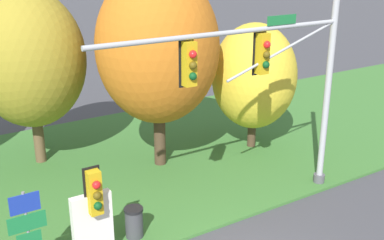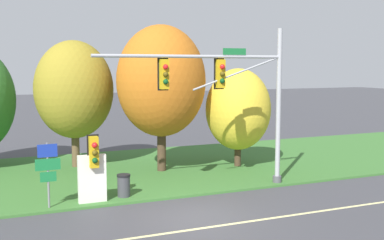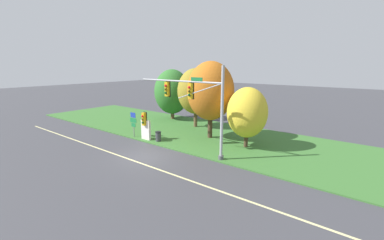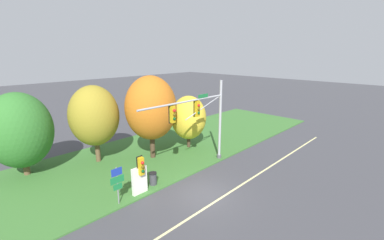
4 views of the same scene
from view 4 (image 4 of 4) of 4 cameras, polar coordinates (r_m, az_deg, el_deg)
name	(u,v)px [view 4 (image 4 of 4)]	position (r m, az deg, el deg)	size (l,w,h in m)	color
ground_plane	(204,193)	(18.41, 2.69, -15.97)	(160.00, 160.00, 0.00)	#3D3D42
lane_stripe	(218,200)	(17.75, 5.72, -17.28)	(36.00, 0.16, 0.01)	beige
grass_verge	(136,159)	(24.04, -12.35, -8.48)	(48.00, 11.50, 0.10)	#386B2D
traffic_signal_mast	(202,116)	(20.63, 2.21, 0.97)	(8.68, 0.49, 7.04)	#9EA0A5
pedestrian_signal_near_kerb	(141,168)	(17.58, -11.27, -10.40)	(0.46, 0.55, 2.72)	#9EA0A5
route_sign_post	(117,181)	(16.99, -16.26, -12.91)	(0.93, 0.08, 2.50)	slate
tree_nearest_road	(20,130)	(23.33, -33.94, -1.94)	(4.64, 4.64, 6.51)	brown
tree_left_of_mast	(94,116)	(23.20, -20.91, 0.86)	(4.13, 4.13, 6.71)	brown
tree_behind_signpost	(151,108)	(22.72, -9.12, 2.63)	(4.52, 4.52, 7.43)	#423021
tree_mid_verge	(189,118)	(25.35, -0.76, 0.52)	(3.48, 3.48, 5.24)	#423021
info_kiosk	(139,180)	(18.13, -11.60, -13.02)	(1.10, 0.24, 1.90)	silver
trash_bin	(153,178)	(19.25, -8.65, -12.72)	(0.56, 0.56, 0.93)	#38383D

